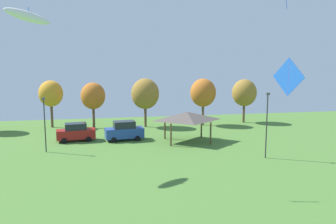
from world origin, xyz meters
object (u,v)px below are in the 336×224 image
object	(u,v)px
park_pavilion	(187,116)
treeline_tree_3	(145,94)
kite_flying_2	(288,77)
treeline_tree_4	(203,93)
kite_flying_8	(28,16)
treeline_tree_1	(51,94)
light_post_1	(267,122)
parked_car_second_from_left	(124,131)
treeline_tree_2	(93,96)
treeline_tree_5	(244,93)
light_post_0	(45,121)
parked_car_leftmost	(76,132)

from	to	relation	value
park_pavilion	treeline_tree_3	world-z (taller)	treeline_tree_3
kite_flying_2	treeline_tree_4	size ratio (longest dim) A/B	0.38
kite_flying_8	treeline_tree_1	xyz separation A→B (m)	(-1.12, 20.33, -8.49)
light_post_1	treeline_tree_4	xyz separation A→B (m)	(-1.09, 18.56, 1.17)
parked_car_second_from_left	light_post_1	size ratio (longest dim) A/B	0.73
kite_flying_8	treeline_tree_3	bearing A→B (deg)	56.13
kite_flying_8	parked_car_second_from_left	distance (m)	17.98
park_pavilion	treeline_tree_2	bearing A→B (deg)	136.70
parked_car_second_from_left	treeline_tree_5	distance (m)	21.46
light_post_0	treeline_tree_1	size ratio (longest dim) A/B	0.86
kite_flying_2	treeline_tree_5	bearing A→B (deg)	72.50
light_post_1	treeline_tree_5	distance (m)	20.44
light_post_1	treeline_tree_5	bearing A→B (deg)	73.39
park_pavilion	treeline_tree_1	bearing A→B (deg)	144.12
parked_car_leftmost	treeline_tree_5	xyz separation A→B (m)	(24.93, 8.38, 3.55)
kite_flying_8	parked_car_leftmost	world-z (taller)	kite_flying_8
light_post_0	treeline_tree_1	xyz separation A→B (m)	(-1.16, 14.39, 1.57)
kite_flying_2	treeline_tree_1	world-z (taller)	kite_flying_2
parked_car_second_from_left	treeline_tree_5	bearing A→B (deg)	18.66
park_pavilion	treeline_tree_4	world-z (taller)	treeline_tree_4
kite_flying_8	treeline_tree_4	bearing A→B (deg)	40.83
park_pavilion	treeline_tree_1	distance (m)	21.15
parked_car_second_from_left	light_post_0	world-z (taller)	light_post_0
treeline_tree_1	treeline_tree_3	bearing A→B (deg)	-8.98
parked_car_leftmost	treeline_tree_1	xyz separation A→B (m)	(-3.96, 9.69, 3.80)
park_pavilion	treeline_tree_5	bearing A→B (deg)	43.03
park_pavilion	treeline_tree_2	size ratio (longest dim) A/B	0.92
treeline_tree_1	treeline_tree_5	distance (m)	28.93
treeline_tree_1	treeline_tree_4	size ratio (longest dim) A/B	0.98
parked_car_leftmost	parked_car_second_from_left	bearing A→B (deg)	-12.44
parked_car_leftmost	park_pavilion	size ratio (longest dim) A/B	0.77
parked_car_second_from_left	treeline_tree_2	size ratio (longest dim) A/B	0.73
parked_car_leftmost	treeline_tree_2	world-z (taller)	treeline_tree_2
light_post_1	parked_car_leftmost	bearing A→B (deg)	149.64
parked_car_second_from_left	treeline_tree_2	distance (m)	9.89
treeline_tree_2	treeline_tree_5	size ratio (longest dim) A/B	0.97
kite_flying_2	light_post_0	distance (m)	25.14
kite_flying_2	parked_car_second_from_left	size ratio (longest dim) A/B	0.55
light_post_0	treeline_tree_5	size ratio (longest dim) A/B	0.87
kite_flying_2	light_post_0	xyz separation A→B (m)	(-18.51, 16.19, -5.25)
parked_car_second_from_left	treeline_tree_4	size ratio (longest dim) A/B	0.68
park_pavilion	light_post_1	xyz separation A→B (m)	(5.98, -8.53, 0.61)
light_post_1	treeline_tree_2	world-z (taller)	treeline_tree_2
light_post_0	treeline_tree_2	bearing A→B (deg)	69.04
kite_flying_2	kite_flying_8	distance (m)	21.73
light_post_1	light_post_0	bearing A→B (deg)	163.49
treeline_tree_1	treeline_tree_2	world-z (taller)	treeline_tree_1
kite_flying_2	treeline_tree_4	distance (m)	28.60
kite_flying_2	parked_car_second_from_left	xyz separation A→B (m)	(-9.94, 20.25, -7.41)
light_post_1	kite_flying_8	bearing A→B (deg)	178.56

